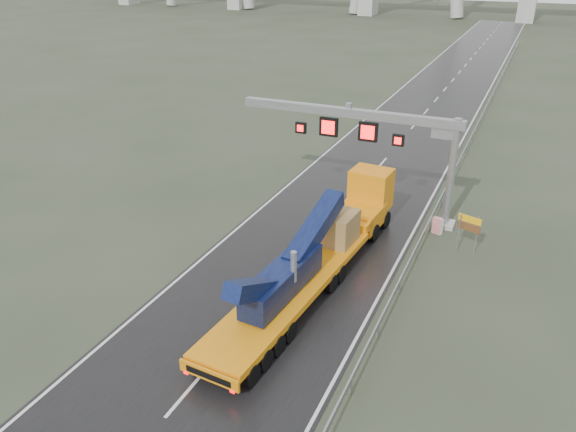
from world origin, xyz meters
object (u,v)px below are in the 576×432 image
at_px(exit_sign_pair, 469,227).
at_px(striped_barrier, 438,226).
at_px(sign_gantry, 379,134).
at_px(heavy_haul_truck, 326,242).

relative_size(exit_sign_pair, striped_barrier, 2.30).
height_order(sign_gantry, heavy_haul_truck, sign_gantry).
bearing_deg(heavy_haul_truck, striped_barrier, 59.23).
bearing_deg(sign_gantry, heavy_haul_truck, -92.87).
bearing_deg(heavy_haul_truck, exit_sign_pair, 41.18).
height_order(heavy_haul_truck, exit_sign_pair, heavy_haul_truck).
height_order(exit_sign_pair, striped_barrier, exit_sign_pair).
bearing_deg(striped_barrier, exit_sign_pair, -20.13).
relative_size(heavy_haul_truck, striped_barrier, 18.21).
bearing_deg(heavy_haul_truck, sign_gantry, 91.54).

